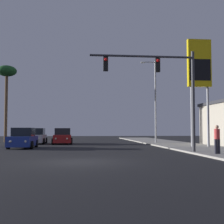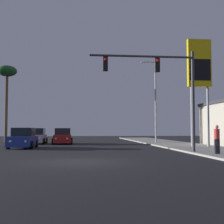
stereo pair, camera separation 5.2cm
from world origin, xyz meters
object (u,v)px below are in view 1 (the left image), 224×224
(palm_tree_mid, at_px, (7,76))
(car_silver, at_px, (36,137))
(gas_station_sign, at_px, (199,69))
(car_blue, at_px, (23,139))
(pedestrian_on_sidewalk, at_px, (217,138))
(car_red, at_px, (63,137))
(street_lamp, at_px, (154,97))
(traffic_light_mast, at_px, (164,80))

(palm_tree_mid, bearing_deg, car_silver, -47.80)
(gas_station_sign, bearing_deg, car_silver, 148.05)
(car_silver, bearing_deg, gas_station_sign, 148.71)
(car_blue, height_order, car_silver, same)
(car_blue, distance_m, pedestrian_on_sidewalk, 15.46)
(car_blue, height_order, car_red, same)
(street_lamp, height_order, pedestrian_on_sidewalk, street_lamp)
(street_lamp, bearing_deg, car_blue, -151.26)
(car_red, bearing_deg, car_silver, -14.18)
(car_red, distance_m, traffic_light_mast, 16.30)
(traffic_light_mast, relative_size, palm_tree_mid, 0.73)
(gas_station_sign, distance_m, palm_tree_mid, 23.49)
(car_blue, relative_size, pedestrian_on_sidewalk, 2.60)
(street_lamp, relative_size, gas_station_sign, 1.00)
(traffic_light_mast, height_order, gas_station_sign, gas_station_sign)
(gas_station_sign, relative_size, palm_tree_mid, 0.96)
(traffic_light_mast, distance_m, street_lamp, 14.26)
(street_lamp, bearing_deg, car_silver, 176.68)
(gas_station_sign, xyz_separation_m, pedestrian_on_sidewalk, (-2.01, -7.57, -5.58))
(car_silver, relative_size, palm_tree_mid, 0.46)
(traffic_light_mast, relative_size, pedestrian_on_sidewalk, 4.08)
(car_silver, xyz_separation_m, street_lamp, (12.76, -0.74, 4.36))
(car_blue, xyz_separation_m, gas_station_sign, (14.63, -1.35, 5.86))
(gas_station_sign, bearing_deg, car_red, 144.29)
(car_red, height_order, street_lamp, street_lamp)
(car_blue, distance_m, gas_station_sign, 15.82)
(car_blue, distance_m, traffic_light_mast, 12.84)
(street_lamp, distance_m, pedestrian_on_sidewalk, 16.45)
(gas_station_sign, height_order, pedestrian_on_sidewalk, gas_station_sign)
(traffic_light_mast, distance_m, palm_tree_mid, 24.42)
(street_lamp, distance_m, gas_station_sign, 8.70)
(pedestrian_on_sidewalk, bearing_deg, gas_station_sign, 75.12)
(car_blue, relative_size, car_red, 1.00)
(car_red, height_order, traffic_light_mast, traffic_light_mast)
(car_blue, bearing_deg, palm_tree_mid, -69.42)
(palm_tree_mid, bearing_deg, pedestrian_on_sidewalk, -51.73)
(gas_station_sign, bearing_deg, car_blue, 174.71)
(car_blue, height_order, traffic_light_mast, traffic_light_mast)
(gas_station_sign, relative_size, pedestrian_on_sidewalk, 5.39)
(gas_station_sign, bearing_deg, palm_tree_mid, 143.77)
(car_silver, height_order, traffic_light_mast, traffic_light_mast)
(car_blue, distance_m, street_lamp, 15.22)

